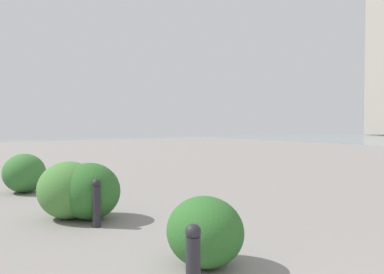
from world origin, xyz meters
name	(u,v)px	position (x,y,z in m)	size (l,w,h in m)	color
bollard_near	(193,266)	(2.14, -0.66, 0.37)	(0.13, 0.13, 0.71)	#232328
bollard_mid	(97,202)	(5.03, -0.96, 0.37)	(0.13, 0.13, 0.71)	#232328
shrub_low	(205,232)	(2.87, -1.32, 0.37)	(0.87, 0.79, 0.74)	#2D6628
shrub_round	(24,173)	(8.73, -0.71, 0.43)	(1.01, 0.91, 0.86)	#387533
shrub_wide	(69,190)	(5.80, -0.79, 0.46)	(1.07, 0.97, 0.91)	#477F38
shrub_tall	(90,191)	(5.56, -1.05, 0.45)	(1.05, 0.95, 0.89)	#2D6628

